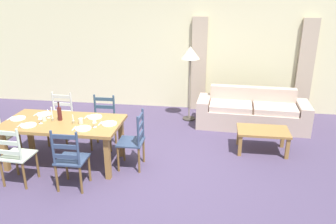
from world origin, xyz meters
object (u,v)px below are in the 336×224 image
object	(u,v)px
dining_chair_near_left	(15,155)
wine_glass_near_right	(94,121)
dining_chair_far_left	(61,119)
standing_lamp	(190,57)
wine_glass_near_left	(40,117)
wine_bottle	(60,113)
wine_glass_far_left	(48,112)
couch	(252,113)
dining_chair_head_east	(134,140)
dining_chair_head_west	(0,133)
dining_chair_far_right	(103,122)
dining_chair_near_right	(70,159)
coffee_table	(263,133)
coffee_cup_secondary	(44,118)
coffee_cup_primary	(81,121)
dining_table	(63,126)

from	to	relation	value
dining_chair_near_left	wine_glass_near_right	size ratio (longest dim) A/B	5.96
dining_chair_far_left	standing_lamp	bearing A→B (deg)	34.22
wine_glass_near_left	wine_bottle	bearing A→B (deg)	37.43
wine_glass_far_left	standing_lamp	distance (m)	3.13
wine_glass_near_left	couch	world-z (taller)	wine_glass_near_left
dining_chair_head_east	wine_glass_near_left	xyz separation A→B (m)	(-1.47, -0.17, 0.38)
dining_chair_head_east	dining_chair_head_west	bearing A→B (deg)	-179.24
standing_lamp	dining_chair_near_left	bearing A→B (deg)	-127.08
dining_chair_head_east	wine_bottle	bearing A→B (deg)	179.15
dining_chair_far_right	wine_glass_far_left	size ratio (longest dim) A/B	5.96
dining_chair_far_left	dining_chair_head_east	distance (m)	1.74
dining_chair_near_right	dining_chair_far_right	size ratio (longest dim) A/B	1.00
wine_glass_near_right	wine_glass_far_left	distance (m)	0.94
couch	coffee_table	world-z (taller)	couch
dining_chair_near_left	coffee_cup_secondary	distance (m)	0.78
wine_glass_near_left	dining_chair_far_left	bearing A→B (deg)	97.22
dining_chair_near_left	wine_bottle	world-z (taller)	wine_bottle
coffee_cup_primary	coffee_table	size ratio (longest dim) A/B	0.10
dining_chair_far_left	standing_lamp	world-z (taller)	standing_lamp
dining_chair_head_west	wine_glass_far_left	xyz separation A→B (m)	(0.85, 0.12, 0.38)
wine_glass_far_left	dining_chair_near_left	bearing A→B (deg)	-98.59
coffee_cup_primary	coffee_cup_secondary	world-z (taller)	same
dining_chair_head_east	couch	world-z (taller)	dining_chair_head_east
dining_chair_far_right	wine_glass_far_left	world-z (taller)	dining_chair_far_right
dining_table	coffee_table	size ratio (longest dim) A/B	2.11
dining_chair_near_right	coffee_cup_primary	xyz separation A→B (m)	(-0.09, 0.67, 0.32)
dining_chair_head_west	wine_glass_near_left	size ratio (longest dim) A/B	5.96
coffee_cup_primary	standing_lamp	xyz separation A→B (m)	(1.53, 2.36, 0.62)
wine_glass_near_left	coffee_cup_primary	world-z (taller)	wine_glass_near_left
couch	wine_glass_near_right	bearing A→B (deg)	-138.87
wine_glass_far_left	couch	size ratio (longest dim) A/B	0.07
couch	dining_chair_near_right	bearing A→B (deg)	-134.49
dining_chair_head_west	coffee_cup_primary	distance (m)	1.52
dining_chair_head_east	dining_chair_far_right	bearing A→B (deg)	137.05
dining_chair_head_west	wine_glass_near_right	world-z (taller)	dining_chair_head_west
coffee_table	dining_chair_head_west	bearing A→B (deg)	-168.41
dining_chair_far_left	coffee_cup_primary	xyz separation A→B (m)	(0.75, -0.81, 0.32)
dining_chair_head_east	coffee_cup_secondary	size ratio (longest dim) A/B	10.67
wine_glass_near_left	coffee_cup_secondary	distance (m)	0.14
coffee_cup_secondary	couch	bearing A→B (deg)	31.35
wine_bottle	coffee_table	world-z (taller)	wine_bottle
dining_chair_near_right	coffee_cup_secondary	xyz separation A→B (m)	(-0.73, 0.70, 0.32)
dining_table	wine_bottle	bearing A→B (deg)	141.65
dining_chair_head_west	coffee_cup_primary	size ratio (longest dim) A/B	10.67
dining_table	dining_chair_head_west	world-z (taller)	dining_chair_head_west
dining_table	standing_lamp	world-z (taller)	standing_lamp
standing_lamp	dining_chair_head_east	bearing A→B (deg)	-107.03
dining_chair_head_west	dining_chair_far_right	bearing A→B (deg)	24.57
wine_glass_near_left	coffee_table	world-z (taller)	wine_glass_near_left
dining_chair_far_left	dining_chair_head_east	xyz separation A→B (m)	(1.58, -0.73, 0.00)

